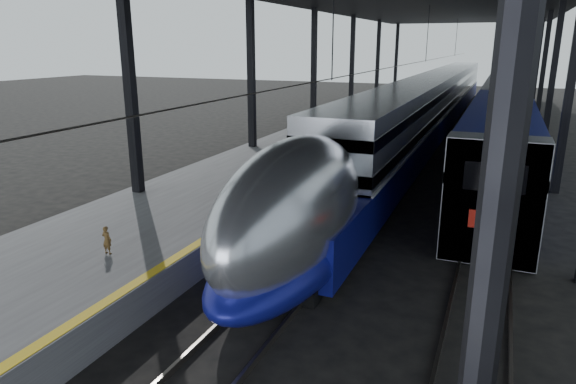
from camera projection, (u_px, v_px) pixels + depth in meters
The scene contains 7 objects.
ground at pixel (198, 297), 13.73m from camera, with size 160.00×160.00×0.00m, color black.
platform at pixel (320, 143), 32.63m from camera, with size 6.00×80.00×1.00m, color #4C4C4F.
yellow_strip at pixel (363, 138), 31.45m from camera, with size 0.30×80.00×0.01m, color gold.
rails at pixel (450, 160), 29.79m from camera, with size 6.52×80.00×0.16m.
tgv_train at pixel (431, 107), 38.47m from camera, with size 2.99×65.20×4.28m.
second_train at pixel (503, 106), 39.15m from camera, with size 2.85×56.05×3.92m.
child at pixel (107, 240), 13.96m from camera, with size 0.29×0.19×0.79m, color #513B1B.
Camera 1 is at (6.99, -10.53, 6.51)m, focal length 32.00 mm.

